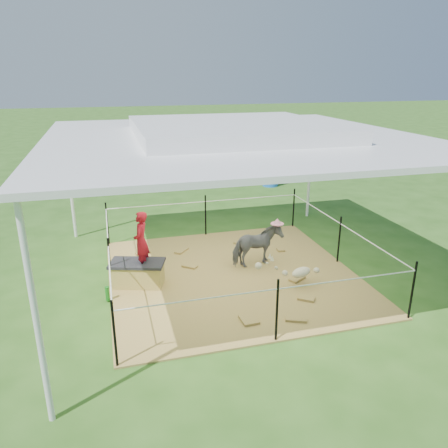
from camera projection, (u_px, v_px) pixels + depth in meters
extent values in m
plane|color=#2D5919|center=(232.00, 275.00, 8.41)|extent=(90.00, 90.00, 0.00)
cube|color=brown|center=(232.00, 275.00, 8.41)|extent=(4.60, 4.60, 0.03)
cylinder|color=silver|center=(70.00, 183.00, 9.97)|extent=(0.07, 0.07, 2.60)
cylinder|color=silver|center=(310.00, 169.00, 11.46)|extent=(0.07, 0.07, 2.60)
cylinder|color=silver|center=(36.00, 319.00, 4.50)|extent=(0.07, 0.07, 2.60)
cube|color=white|center=(233.00, 137.00, 7.54)|extent=(6.30, 6.30, 0.08)
cube|color=white|center=(233.00, 129.00, 7.49)|extent=(3.30, 3.30, 0.22)
cylinder|color=black|center=(107.00, 224.00, 9.73)|extent=(0.04, 0.04, 1.00)
cylinder|color=black|center=(206.00, 216.00, 10.29)|extent=(0.04, 0.04, 1.00)
cylinder|color=black|center=(294.00, 208.00, 10.86)|extent=(0.04, 0.04, 1.00)
cylinder|color=black|center=(110.00, 265.00, 7.69)|extent=(0.04, 0.04, 1.00)
cylinder|color=black|center=(339.00, 240.00, 8.81)|extent=(0.04, 0.04, 1.00)
cylinder|color=black|center=(114.00, 335.00, 5.64)|extent=(0.04, 0.04, 1.00)
cylinder|color=black|center=(277.00, 311.00, 6.20)|extent=(0.04, 0.04, 1.00)
cylinder|color=black|center=(412.00, 291.00, 6.76)|extent=(0.04, 0.04, 1.00)
cylinder|color=white|center=(205.00, 202.00, 10.18)|extent=(4.50, 0.02, 0.02)
cylinder|color=white|center=(278.00, 289.00, 6.08)|extent=(4.50, 0.02, 0.02)
cylinder|color=white|center=(341.00, 224.00, 8.69)|extent=(0.02, 4.50, 0.02)
cylinder|color=white|center=(108.00, 246.00, 7.57)|extent=(0.02, 4.50, 0.02)
cube|color=olive|center=(138.00, 275.00, 7.92)|extent=(1.00, 0.71, 0.40)
cube|color=black|center=(137.00, 263.00, 7.85)|extent=(1.07, 0.77, 0.05)
imported|color=#A5101D|center=(141.00, 236.00, 7.70)|extent=(0.37, 0.46, 1.09)
cylinder|color=#186E19|center=(107.00, 294.00, 7.40)|extent=(0.09, 0.09, 0.25)
imported|color=#4B4A4F|center=(257.00, 246.00, 8.65)|extent=(1.06, 0.64, 0.83)
cylinder|color=pink|center=(258.00, 223.00, 8.49)|extent=(0.26, 0.26, 0.12)
cylinder|color=blue|center=(270.00, 174.00, 14.90)|extent=(0.63, 0.63, 0.82)
cube|color=#54311C|center=(227.00, 167.00, 16.09)|extent=(2.20, 1.87, 0.78)
cube|color=#50371B|center=(286.00, 160.00, 17.61)|extent=(1.90, 1.62, 0.67)
imported|color=teal|center=(234.00, 166.00, 15.46)|extent=(0.61, 0.52, 1.09)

